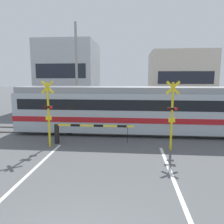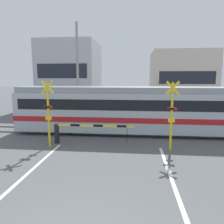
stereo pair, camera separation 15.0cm
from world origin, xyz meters
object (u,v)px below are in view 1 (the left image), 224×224
(crossing_signal_right, at_px, (172,113))
(crossing_barrier_far, at_px, (139,113))
(pedestrian, at_px, (131,106))
(crossing_barrier_near, at_px, (78,130))
(commuter_train, at_px, (157,109))
(crossing_signal_left, at_px, (48,111))

(crossing_signal_right, bearing_deg, crossing_barrier_far, 102.15)
(pedestrian, bearing_deg, crossing_signal_right, -77.61)
(crossing_barrier_near, distance_m, crossing_barrier_far, 6.84)
(commuter_train, distance_m, pedestrian, 6.33)
(crossing_barrier_near, bearing_deg, crossing_signal_left, -158.07)
(commuter_train, xyz_separation_m, crossing_signal_right, (0.33, -3.29, 0.29))
(crossing_barrier_near, relative_size, crossing_barrier_far, 1.00)
(crossing_barrier_near, bearing_deg, pedestrian, 72.15)
(crossing_signal_left, bearing_deg, crossing_signal_right, 0.00)
(commuter_train, xyz_separation_m, crossing_barrier_far, (-1.05, 3.15, -0.81))
(crossing_signal_right, height_order, pedestrian, crossing_signal_right)
(crossing_barrier_far, distance_m, crossing_signal_left, 8.16)
(crossing_barrier_near, distance_m, crossing_signal_right, 5.04)
(commuter_train, relative_size, crossing_signal_left, 5.25)
(crossing_barrier_near, height_order, pedestrian, pedestrian)
(crossing_barrier_far, height_order, pedestrian, pedestrian)
(commuter_train, relative_size, crossing_barrier_near, 4.20)
(commuter_train, bearing_deg, crossing_signal_left, -151.03)
(crossing_signal_left, bearing_deg, crossing_barrier_far, 52.80)
(pedestrian, bearing_deg, crossing_barrier_near, -107.85)
(crossing_signal_left, distance_m, crossing_signal_right, 6.27)
(crossing_barrier_far, xyz_separation_m, pedestrian, (-0.67, 2.91, 0.20))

